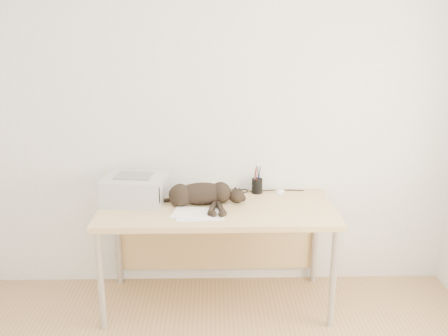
{
  "coord_description": "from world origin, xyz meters",
  "views": [
    {
      "loc": [
        -0.02,
        -1.79,
        1.96
      ],
      "look_at": [
        0.05,
        1.34,
        1.03
      ],
      "focal_mm": 40.0,
      "sensor_mm": 36.0,
      "label": 1
    }
  ],
  "objects_px": {
    "printer": "(135,189)",
    "cat": "(199,195)",
    "mug": "(218,190)",
    "pen_cup": "(257,186)",
    "mouse": "(280,190)",
    "desk": "(217,220)"
  },
  "relations": [
    {
      "from": "cat",
      "to": "printer",
      "type": "bearing_deg",
      "value": 167.63
    },
    {
      "from": "mug",
      "to": "pen_cup",
      "type": "distance_m",
      "value": 0.3
    },
    {
      "from": "pen_cup",
      "to": "desk",
      "type": "bearing_deg",
      "value": -146.82
    },
    {
      "from": "mouse",
      "to": "printer",
      "type": "bearing_deg",
      "value": -148.87
    },
    {
      "from": "desk",
      "to": "printer",
      "type": "relative_size",
      "value": 3.58
    },
    {
      "from": "mug",
      "to": "pen_cup",
      "type": "bearing_deg",
      "value": 13.68
    },
    {
      "from": "desk",
      "to": "pen_cup",
      "type": "height_order",
      "value": "pen_cup"
    },
    {
      "from": "cat",
      "to": "desk",
      "type": "bearing_deg",
      "value": 14.59
    },
    {
      "from": "desk",
      "to": "mug",
      "type": "bearing_deg",
      "value": 86.16
    },
    {
      "from": "printer",
      "to": "pen_cup",
      "type": "xyz_separation_m",
      "value": [
        0.87,
        0.16,
        -0.04
      ]
    },
    {
      "from": "desk",
      "to": "mouse",
      "type": "height_order",
      "value": "mouse"
    },
    {
      "from": "mouse",
      "to": "mug",
      "type": "bearing_deg",
      "value": -149.17
    },
    {
      "from": "cat",
      "to": "mug",
      "type": "height_order",
      "value": "cat"
    },
    {
      "from": "printer",
      "to": "cat",
      "type": "height_order",
      "value": "printer"
    },
    {
      "from": "pen_cup",
      "to": "printer",
      "type": "bearing_deg",
      "value": -169.33
    },
    {
      "from": "cat",
      "to": "mouse",
      "type": "bearing_deg",
      "value": 18.1
    },
    {
      "from": "desk",
      "to": "mug",
      "type": "distance_m",
      "value": 0.22
    },
    {
      "from": "printer",
      "to": "pen_cup",
      "type": "bearing_deg",
      "value": 10.67
    },
    {
      "from": "desk",
      "to": "cat",
      "type": "relative_size",
      "value": 2.24
    },
    {
      "from": "mug",
      "to": "pen_cup",
      "type": "height_order",
      "value": "pen_cup"
    },
    {
      "from": "printer",
      "to": "pen_cup",
      "type": "height_order",
      "value": "pen_cup"
    },
    {
      "from": "cat",
      "to": "mug",
      "type": "relative_size",
      "value": 6.45
    }
  ]
}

